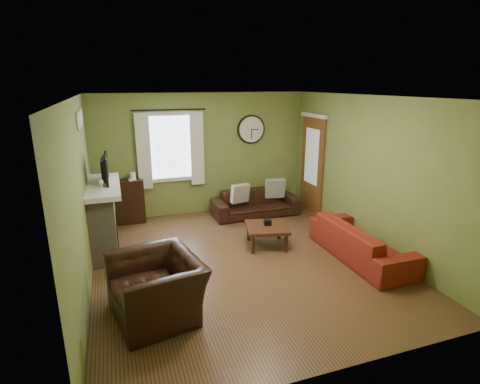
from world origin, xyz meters
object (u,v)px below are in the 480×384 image
object	(u,v)px
armchair	(157,287)
coffee_table	(267,236)
sofa_brown	(255,203)
sofa_red	(361,241)
bookshelf	(125,202)

from	to	relation	value
armchair	coffee_table	distance (m)	2.54
sofa_brown	sofa_red	world-z (taller)	sofa_red
sofa_red	coffee_table	world-z (taller)	sofa_red
bookshelf	coffee_table	bearing A→B (deg)	-41.03
bookshelf	sofa_brown	bearing A→B (deg)	-8.99
sofa_red	armchair	world-z (taller)	armchair
bookshelf	sofa_red	bearing A→B (deg)	-39.33
sofa_red	sofa_brown	bearing A→B (deg)	19.44
sofa_red	coffee_table	xyz separation A→B (m)	(-1.28, 0.93, -0.10)
bookshelf	coffee_table	size ratio (longest dim) A/B	1.27
sofa_brown	sofa_red	size ratio (longest dim) A/B	0.92
sofa_brown	coffee_table	size ratio (longest dim) A/B	2.61
sofa_red	armchair	distance (m)	3.40
bookshelf	coffee_table	distance (m)	3.06
bookshelf	armchair	bearing A→B (deg)	-86.35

